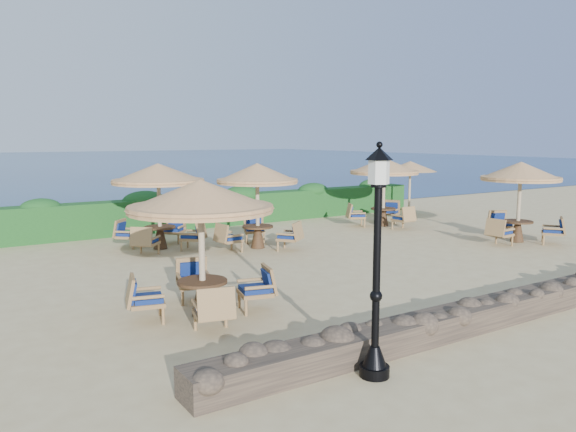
{
  "coord_description": "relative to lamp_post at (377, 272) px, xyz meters",
  "views": [
    {
      "loc": [
        -10.04,
        -12.64,
        3.44
      ],
      "look_at": [
        -1.81,
        0.18,
        1.3
      ],
      "focal_mm": 35.0,
      "sensor_mm": 36.0,
      "label": 1
    }
  ],
  "objects": [
    {
      "name": "ground",
      "position": [
        4.8,
        6.8,
        -1.55
      ],
      "size": [
        120.0,
        120.0,
        0.0
      ],
      "primitive_type": "plane",
      "color": "#CCB781",
      "rests_on": "ground"
    },
    {
      "name": "sea",
      "position": [
        4.8,
        76.8,
        -1.55
      ],
      "size": [
        160.0,
        160.0,
        0.0
      ],
      "primitive_type": "plane",
      "color": "navy",
      "rests_on": "ground"
    },
    {
      "name": "hedge",
      "position": [
        4.8,
        14.0,
        -0.95
      ],
      "size": [
        18.0,
        0.9,
        1.2
      ],
      "primitive_type": "cube",
      "color": "#154219",
      "rests_on": "ground"
    },
    {
      "name": "stone_wall",
      "position": [
        4.8,
        0.6,
        -1.33
      ],
      "size": [
        15.0,
        0.65,
        0.44
      ],
      "primitive_type": "cube",
      "color": "brown",
      "rests_on": "ground"
    },
    {
      "name": "lamp_post",
      "position": [
        0.0,
        0.0,
        0.0
      ],
      "size": [
        0.44,
        0.44,
        3.31
      ],
      "color": "black",
      "rests_on": "ground"
    },
    {
      "name": "extra_parasol",
      "position": [
        12.6,
        12.0,
        0.62
      ],
      "size": [
        2.3,
        2.3,
        2.41
      ],
      "color": "tan",
      "rests_on": "ground"
    },
    {
      "name": "cafe_set_0",
      "position": [
        -0.94,
        3.92,
        0.27
      ],
      "size": [
        2.89,
        2.89,
        2.65
      ],
      "color": "tan",
      "rests_on": "ground"
    },
    {
      "name": "cafe_set_1",
      "position": [
        11.05,
        5.46,
        0.29
      ],
      "size": [
        2.7,
        2.76,
        2.65
      ],
      "color": "tan",
      "rests_on": "ground"
    },
    {
      "name": "cafe_set_2",
      "position": [
        0.68,
        10.73,
        0.28
      ],
      "size": [
        2.84,
        2.84,
        2.65
      ],
      "color": "tan",
      "rests_on": "ground"
    },
    {
      "name": "cafe_set_3",
      "position": [
        3.3,
        9.2,
        0.29
      ],
      "size": [
        2.7,
        2.76,
        2.65
      ],
      "color": "tan",
      "rests_on": "ground"
    },
    {
      "name": "cafe_set_4",
      "position": [
        9.61,
        10.4,
        0.33
      ],
      "size": [
        2.77,
        2.74,
        2.65
      ],
      "color": "tan",
      "rests_on": "ground"
    }
  ]
}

